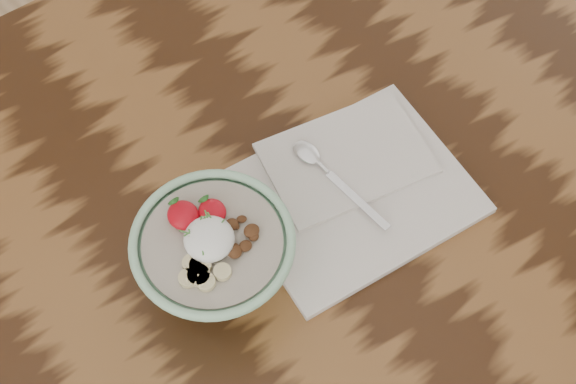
% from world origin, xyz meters
% --- Properties ---
extents(table, '(1.60, 0.90, 0.75)m').
position_xyz_m(table, '(0.00, 0.00, 0.66)').
color(table, '#321B0C').
rests_on(table, ground).
extents(breakfast_bowl, '(0.18, 0.18, 0.12)m').
position_xyz_m(breakfast_bowl, '(0.06, -0.07, 0.81)').
color(breakfast_bowl, '#9AD0A8').
rests_on(breakfast_bowl, table).
extents(napkin, '(0.29, 0.24, 0.02)m').
position_xyz_m(napkin, '(0.26, -0.06, 0.76)').
color(napkin, silver).
rests_on(napkin, table).
extents(spoon, '(0.04, 0.16, 0.01)m').
position_xyz_m(spoon, '(0.24, -0.02, 0.77)').
color(spoon, silver).
rests_on(spoon, napkin).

